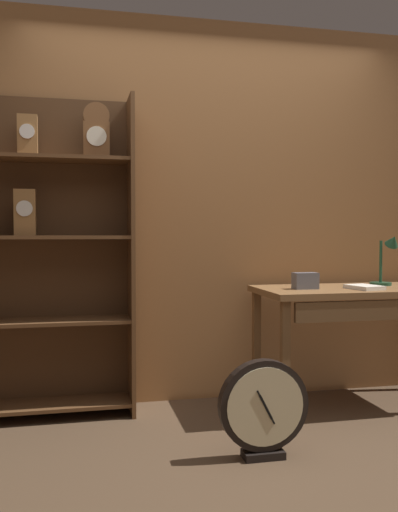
{
  "coord_description": "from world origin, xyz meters",
  "views": [
    {
      "loc": [
        -0.89,
        -2.38,
        1.14
      ],
      "look_at": [
        -0.21,
        0.69,
        1.02
      ],
      "focal_mm": 38.63,
      "sensor_mm": 36.0,
      "label": 1
    }
  ],
  "objects": [
    {
      "name": "workbench",
      "position": [
        0.9,
        0.9,
        0.7
      ],
      "size": [
        1.31,
        0.63,
        0.79
      ],
      "color": "brown",
      "rests_on": "ground"
    },
    {
      "name": "desk_lamp",
      "position": [
        1.17,
        1.0,
        0.97
      ],
      "size": [
        0.18,
        0.18,
        0.36
      ],
      "color": "#1E472D",
      "rests_on": "workbench"
    },
    {
      "name": "back_wood_panel",
      "position": [
        0.0,
        1.33,
        1.3
      ],
      "size": [
        4.8,
        0.05,
        2.6
      ],
      "primitive_type": "cube",
      "color": "brown",
      "rests_on": "ground"
    },
    {
      "name": "open_repair_manual",
      "position": [
        0.89,
        0.81,
        0.8
      ],
      "size": [
        0.2,
        0.25,
        0.02
      ],
      "primitive_type": "cube",
      "rotation": [
        0.0,
        0.0,
        0.21
      ],
      "color": "silver",
      "rests_on": "workbench"
    },
    {
      "name": "toolbox_small",
      "position": [
        0.53,
        0.9,
        0.84
      ],
      "size": [
        0.15,
        0.09,
        0.1
      ],
      "primitive_type": "cube",
      "color": "#595960",
      "rests_on": "workbench"
    },
    {
      "name": "bookshelf",
      "position": [
        -1.22,
        1.16,
        1.03
      ],
      "size": [
        1.27,
        0.3,
        2.0
      ],
      "color": "brown",
      "rests_on": "ground"
    },
    {
      "name": "round_clock_large",
      "position": [
        0.02,
        0.24,
        0.26
      ],
      "size": [
        0.47,
        0.11,
        0.51
      ],
      "color": "black",
      "rests_on": "ground"
    },
    {
      "name": "ground_plane",
      "position": [
        0.0,
        0.0,
        0.0
      ],
      "size": [
        10.0,
        10.0,
        0.0
      ],
      "primitive_type": "plane",
      "color": "#4C3826"
    }
  ]
}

